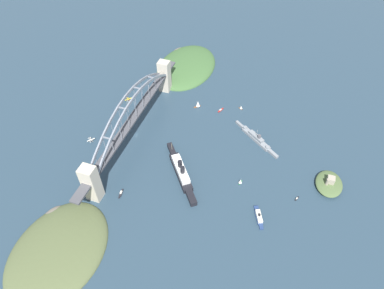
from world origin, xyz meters
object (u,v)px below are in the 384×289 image
object	(u,v)px
harbor_arch_bridge	(133,119)
small_boat_0	(221,110)
harbor_ferry_steamer	(259,217)
seaplane_second_in_formation	(91,140)
small_boat_3	(121,193)
seaplane_taxiing_near_bridge	(128,100)
ocean_liner	(181,171)
small_boat_2	(198,104)
small_boat_4	(297,199)
naval_cruiser	(256,138)
fort_island_mid_harbor	(329,183)
small_boat_1	(241,107)
small_boat_5	(240,181)

from	to	relation	value
harbor_arch_bridge	small_boat_0	bearing A→B (deg)	132.12
harbor_ferry_steamer	seaplane_second_in_formation	distance (m)	232.77
small_boat_3	seaplane_taxiing_near_bridge	bearing A→B (deg)	-156.49
ocean_liner	small_boat_2	xyz separation A→B (m)	(-124.71, -19.71, -0.53)
small_boat_0	small_boat_4	xyz separation A→B (m)	(118.75, 121.01, -0.10)
naval_cruiser	fort_island_mid_harbor	size ratio (longest dim) A/B	1.65
seaplane_taxiing_near_bridge	small_boat_3	xyz separation A→B (m)	(153.41, 66.75, -1.11)
seaplane_second_in_formation	small_boat_2	bearing A→B (deg)	135.30
ocean_liner	small_boat_2	world-z (taller)	ocean_liner
harbor_arch_bridge	harbor_ferry_steamer	world-z (taller)	harbor_arch_bridge
small_boat_4	seaplane_second_in_formation	bearing A→B (deg)	-91.06
small_boat_1	small_boat_3	size ratio (longest dim) A/B	0.50
small_boat_1	harbor_ferry_steamer	bearing A→B (deg)	19.08
ocean_liner	small_boat_1	world-z (taller)	ocean_liner
fort_island_mid_harbor	seaplane_taxiing_near_bridge	distance (m)	295.48
naval_cruiser	small_boat_1	size ratio (longest dim) A/B	10.17
small_boat_4	ocean_liner	bearing A→B (deg)	-86.38
small_boat_5	small_boat_2	bearing A→B (deg)	-142.18
harbor_arch_bridge	small_boat_3	size ratio (longest dim) A/B	20.69
naval_cruiser	seaplane_second_in_formation	distance (m)	215.58
harbor_ferry_steamer	small_boat_1	world-z (taller)	harbor_ferry_steamer
naval_cruiser	harbor_ferry_steamer	world-z (taller)	naval_cruiser
harbor_arch_bridge	small_boat_4	xyz separation A→B (m)	(34.49, 214.22, -27.30)
seaplane_second_in_formation	small_boat_2	distance (m)	156.61
fort_island_mid_harbor	small_boat_5	distance (m)	101.55
harbor_ferry_steamer	seaplane_taxiing_near_bridge	world-z (taller)	harbor_ferry_steamer
ocean_liner	fort_island_mid_harbor	bearing A→B (deg)	103.17
seaplane_taxiing_near_bridge	small_boat_4	bearing A→B (deg)	69.39
fort_island_mid_harbor	small_boat_0	world-z (taller)	fort_island_mid_harbor
harbor_arch_bridge	small_boat_1	distance (m)	156.22
seaplane_taxiing_near_bridge	small_boat_2	world-z (taller)	small_boat_2
fort_island_mid_harbor	small_boat_1	size ratio (longest dim) A/B	6.15
small_boat_0	small_boat_1	world-z (taller)	small_boat_1
ocean_liner	seaplane_second_in_formation	distance (m)	130.60
fort_island_mid_harbor	small_boat_1	bearing A→B (deg)	-128.58
small_boat_1	small_boat_5	world-z (taller)	small_boat_5
small_boat_3	small_boat_1	bearing A→B (deg)	153.28
harbor_ferry_steamer	small_boat_1	distance (m)	178.86
harbor_ferry_steamer	seaplane_taxiing_near_bridge	size ratio (longest dim) A/B	2.83
naval_cruiser	harbor_ferry_steamer	bearing A→B (deg)	12.61
seaplane_taxiing_near_bridge	small_boat_4	size ratio (longest dim) A/B	1.36
seaplane_second_in_formation	small_boat_2	world-z (taller)	small_boat_2
seaplane_second_in_formation	small_boat_0	bearing A→B (deg)	128.40
seaplane_second_in_formation	harbor_ferry_steamer	bearing A→B (deg)	79.47
naval_cruiser	fort_island_mid_harbor	distance (m)	104.24
harbor_arch_bridge	small_boat_0	size ratio (longest dim) A/B	23.92
harbor_ferry_steamer	small_boat_1	xyz separation A→B (m)	(-169.03, -58.47, 0.87)
small_boat_2	small_boat_5	bearing A→B (deg)	37.82
small_boat_0	small_boat_4	world-z (taller)	small_boat_0
fort_island_mid_harbor	small_boat_2	size ratio (longest dim) A/B	3.58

